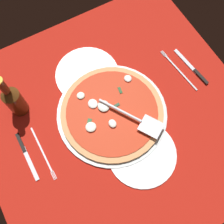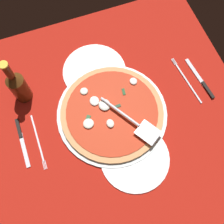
{
  "view_description": "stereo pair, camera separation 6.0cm",
  "coord_description": "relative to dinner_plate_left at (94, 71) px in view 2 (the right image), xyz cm",
  "views": [
    {
      "loc": [
        30.77,
        -18.98,
        96.27
      ],
      "look_at": [
        -1.66,
        -0.81,
        2.27
      ],
      "focal_mm": 44.08,
      "sensor_mm": 36.0,
      "label": 1
    },
    {
      "loc": [
        33.27,
        -13.53,
        96.27
      ],
      "look_at": [
        -1.66,
        -0.81,
        2.27
      ],
      "focal_mm": 44.08,
      "sensor_mm": 36.0,
      "label": 2
    }
  ],
  "objects": [
    {
      "name": "ground_plane",
      "position": [
        21.14,
        1.23,
        -0.9
      ],
      "size": [
        98.14,
        98.14,
        0.8
      ],
      "primitive_type": "cube",
      "color": "#A31910"
    },
    {
      "name": "pizza_pan",
      "position": [
        19.47,
        0.42,
        0.14
      ],
      "size": [
        41.08,
        41.08,
        1.27
      ],
      "primitive_type": "cylinder",
      "color": "#B1BCBA",
      "rests_on": "ground_plane"
    },
    {
      "name": "dinner_plate_left",
      "position": [
        0.0,
        0.0,
        0.0
      ],
      "size": [
        25.01,
        25.01,
        1.0
      ],
      "primitive_type": "cylinder",
      "color": "white",
      "rests_on": "ground_plane"
    },
    {
      "name": "dinner_plate_right",
      "position": [
        37.99,
        2.22,
        0.0
      ],
      "size": [
        24.38,
        24.38,
        1.0
      ],
      "primitive_type": "cylinder",
      "color": "white",
      "rests_on": "ground_plane"
    },
    {
      "name": "pizza",
      "position": [
        19.35,
        0.3,
        1.52
      ],
      "size": [
        38.16,
        38.16,
        2.75
      ],
      "color": "tan",
      "rests_on": "pizza_pan"
    },
    {
      "name": "pizza_server",
      "position": [
        26.02,
        5.89,
        3.86
      ],
      "size": [
        23.3,
        16.35,
        1.0
      ],
      "rotation": [
        0.0,
        0.0,
        0.55
      ],
      "color": "silver",
      "rests_on": "pizza"
    },
    {
      "name": "place_setting_near",
      "position": [
        18.88,
        -31.0,
        -0.15
      ],
      "size": [
        22.57,
        12.07,
        1.4
      ],
      "rotation": [
        0.0,
        0.0,
        -0.0
      ],
      "color": "white",
      "rests_on": "ground_plane"
    },
    {
      "name": "place_setting_far",
      "position": [
        17.64,
        35.51,
        -0.14
      ],
      "size": [
        22.0,
        13.14,
        1.4
      ],
      "rotation": [
        0.0,
        0.0,
        3.25
      ],
      "color": "white",
      "rests_on": "ground_plane"
    },
    {
      "name": "beer_bottle",
      "position": [
        0.8,
        -28.59,
        8.15
      ],
      "size": [
        6.39,
        6.39,
        23.0
      ],
      "color": "#573213",
      "rests_on": "ground_plane"
    }
  ]
}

